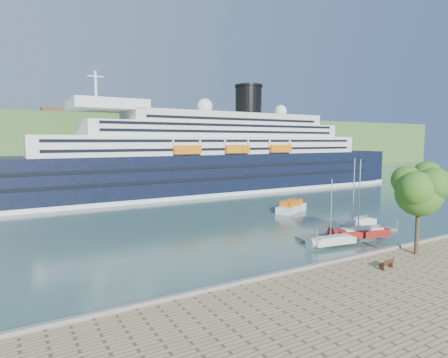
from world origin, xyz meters
TOP-DOWN VIEW (x-y plane):
  - ground at (0.00, 0.00)m, footprint 400.00×400.00m
  - far_hillside at (0.00, 145.00)m, footprint 400.00×50.00m
  - quay_coping at (0.00, -0.20)m, footprint 220.00×0.50m
  - cruise_ship at (7.63, 59.46)m, footprint 127.56×19.26m
  - park_bench at (-5.33, -4.08)m, footprint 1.73×0.79m
  - promenade_tree at (1.66, -2.68)m, footprint 6.64×6.64m
  - floating_pontoon at (5.05, 9.67)m, footprint 16.87×4.06m
  - sailboat_white_near at (-1.65, 6.24)m, footprint 6.61×2.74m
  - sailboat_red at (3.98, 6.52)m, footprint 8.39×4.53m
  - sailboat_white_far at (7.90, 11.02)m, footprint 8.09×2.41m
  - tender_launch at (9.39, 27.32)m, footprint 8.37×5.82m

SIDE VIEW (x-z plane):
  - ground at x=0.00m, z-range 0.00..0.00m
  - floating_pontoon at x=5.05m, z-range 0.00..0.37m
  - tender_launch at x=9.39m, z-range 0.00..2.20m
  - quay_coping at x=0.00m, z-range 1.00..1.30m
  - park_bench at x=-5.33m, z-range 1.00..2.09m
  - sailboat_white_near at x=-1.65m, z-range 0.00..8.29m
  - sailboat_white_far at x=7.90m, z-range 0.00..10.39m
  - sailboat_red at x=3.98m, z-range 0.00..10.44m
  - promenade_tree at x=1.66m, z-range 1.00..11.99m
  - far_hillside at x=0.00m, z-range 0.00..24.00m
  - cruise_ship at x=7.63m, z-range 0.00..28.62m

